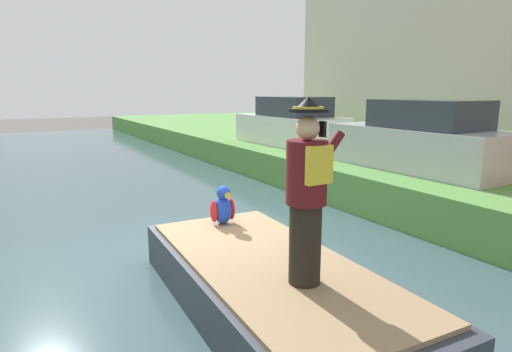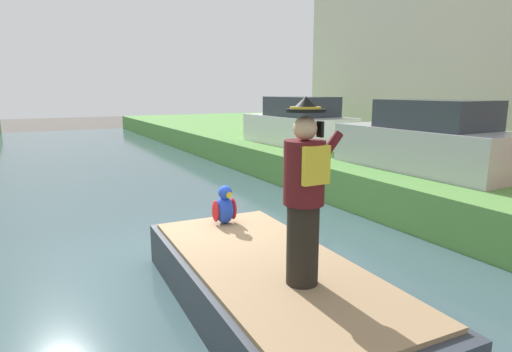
# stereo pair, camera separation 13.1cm
# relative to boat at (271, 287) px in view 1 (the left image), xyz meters

# --- Properties ---
(ground_plane) EXTENTS (80.00, 80.00, 0.00)m
(ground_plane) POSITION_rel_boat_xyz_m (0.00, 1.92, -0.40)
(ground_plane) COLOR #4C4742
(canal_water) EXTENTS (7.09, 48.00, 0.10)m
(canal_water) POSITION_rel_boat_xyz_m (0.00, 1.92, -0.35)
(canal_water) COLOR #3D565B
(canal_water) RESTS_ON ground
(boat) EXTENTS (1.98, 4.27, 0.61)m
(boat) POSITION_rel_boat_xyz_m (0.00, 0.00, 0.00)
(boat) COLOR #333842
(boat) RESTS_ON canal_water
(person_pirate) EXTENTS (0.61, 0.42, 1.85)m
(person_pirate) POSITION_rel_boat_xyz_m (0.02, -0.63, 1.23)
(person_pirate) COLOR black
(person_pirate) RESTS_ON boat
(parrot_plush) EXTENTS (0.36, 0.35, 0.57)m
(parrot_plush) POSITION_rel_boat_xyz_m (0.14, 1.55, 0.55)
(parrot_plush) COLOR blue
(parrot_plush) RESTS_ON boat
(parked_car_silver) EXTENTS (1.79, 4.04, 1.50)m
(parked_car_silver) POSITION_rel_boat_xyz_m (5.33, 2.44, 1.14)
(parked_car_silver) COLOR #B7B7BC
(parked_car_silver) RESTS_ON grass_bank_far
(parked_car_white) EXTENTS (1.83, 4.05, 1.50)m
(parked_car_white) POSITION_rel_boat_xyz_m (5.33, 7.47, 1.14)
(parked_car_white) COLOR white
(parked_car_white) RESTS_ON grass_bank_far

